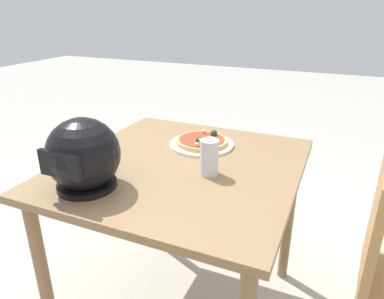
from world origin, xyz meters
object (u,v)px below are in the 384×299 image
Objects in this scene: dining_table at (182,185)px; drinking_glass at (209,157)px; pizza at (202,141)px; motorcycle_helmet at (83,156)px.

drinking_glass is (-0.13, 0.05, 0.17)m from dining_table.
pizza is at bearing -62.27° from drinking_glass.
motorcycle_helmet is 0.45m from drinking_glass.
pizza is 0.29m from drinking_glass.
dining_table is 0.24m from pizza.
drinking_glass is at bearing 160.76° from dining_table.
motorcycle_helmet is (0.22, 0.52, 0.10)m from pizza.
pizza is at bearing -112.87° from motorcycle_helmet.
pizza is at bearing -90.01° from dining_table.
dining_table is at bearing 89.99° from pizza.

